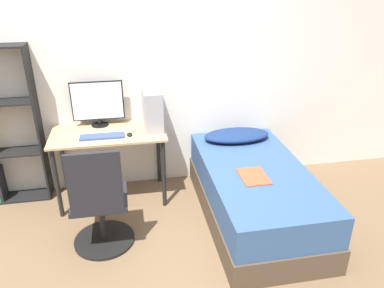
{
  "coord_description": "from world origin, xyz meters",
  "views": [
    {
      "loc": [
        -0.1,
        -2.34,
        2.24
      ],
      "look_at": [
        0.49,
        0.79,
        0.75
      ],
      "focal_mm": 35.0,
      "sensor_mm": 36.0,
      "label": 1
    }
  ],
  "objects_px": {
    "office_chair": "(100,210)",
    "monitor": "(98,102)",
    "keyboard": "(102,136)",
    "bed": "(254,193)",
    "pc_tower": "(152,108)"
  },
  "relations": [
    {
      "from": "office_chair",
      "to": "monitor",
      "type": "bearing_deg",
      "value": 89.76
    },
    {
      "from": "keyboard",
      "to": "bed",
      "type": "bearing_deg",
      "value": -19.1
    },
    {
      "from": "bed",
      "to": "keyboard",
      "type": "xyz_separation_m",
      "value": [
        -1.41,
        0.49,
        0.5
      ]
    },
    {
      "from": "office_chair",
      "to": "monitor",
      "type": "xyz_separation_m",
      "value": [
        0.0,
        0.99,
        0.63
      ]
    },
    {
      "from": "bed",
      "to": "monitor",
      "type": "xyz_separation_m",
      "value": [
        -1.44,
        0.81,
        0.74
      ]
    },
    {
      "from": "keyboard",
      "to": "pc_tower",
      "type": "bearing_deg",
      "value": 19.82
    },
    {
      "from": "office_chair",
      "to": "monitor",
      "type": "distance_m",
      "value": 1.17
    },
    {
      "from": "office_chair",
      "to": "bed",
      "type": "xyz_separation_m",
      "value": [
        1.45,
        0.18,
        -0.11
      ]
    },
    {
      "from": "bed",
      "to": "keyboard",
      "type": "relative_size",
      "value": 4.31
    },
    {
      "from": "bed",
      "to": "pc_tower",
      "type": "distance_m",
      "value": 1.32
    },
    {
      "from": "office_chair",
      "to": "monitor",
      "type": "relative_size",
      "value": 1.91
    },
    {
      "from": "monitor",
      "to": "bed",
      "type": "bearing_deg",
      "value": -29.36
    },
    {
      "from": "office_chair",
      "to": "pc_tower",
      "type": "relative_size",
      "value": 2.3
    },
    {
      "from": "bed",
      "to": "monitor",
      "type": "bearing_deg",
      "value": 150.64
    },
    {
      "from": "bed",
      "to": "pc_tower",
      "type": "height_order",
      "value": "pc_tower"
    }
  ]
}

